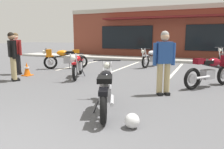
{
  "coord_description": "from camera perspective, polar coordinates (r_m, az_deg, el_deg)",
  "views": [
    {
      "loc": [
        2.48,
        -1.48,
        1.53
      ],
      "look_at": [
        0.25,
        3.69,
        0.55
      ],
      "focal_mm": 35.07,
      "sensor_mm": 36.0,
      "label": 1
    }
  ],
  "objects": [
    {
      "name": "motorcycle_black_cruiser",
      "position": [
        7.36,
        24.64,
        1.15
      ],
      "size": [
        1.51,
        1.77,
        0.98
      ],
      "color": "black",
      "rests_on": "ground_plane"
    },
    {
      "name": "motorcycle_silver_naked",
      "position": [
        11.37,
        10.5,
        4.34
      ],
      "size": [
        0.89,
        2.06,
        0.98
      ],
      "color": "black",
      "rests_on": "ground_plane"
    },
    {
      "name": "person_in_shorts_foreground",
      "position": [
        9.63,
        -23.68,
        5.62
      ],
      "size": [
        0.61,
        0.3,
        1.68
      ],
      "color": "black",
      "rests_on": "ground_plane"
    },
    {
      "name": "ground_plane",
      "position": [
        6.24,
        -0.81,
        -4.31
      ],
      "size": [
        80.0,
        80.0,
        0.0
      ],
      "primitive_type": "plane",
      "color": "#515154"
    },
    {
      "name": "painted_stall_lines",
      "position": [
        10.84,
        9.9,
        1.65
      ],
      "size": [
        7.71,
        4.8,
        0.01
      ],
      "color": "silver",
      "rests_on": "ground_plane"
    },
    {
      "name": "motorcycle_red_sportbike",
      "position": [
        8.37,
        -8.89,
        2.44
      ],
      "size": [
        1.12,
        1.99,
        0.98
      ],
      "color": "black",
      "rests_on": "ground_plane"
    },
    {
      "name": "sidewalk_kerb",
      "position": [
        14.34,
        13.3,
        3.79
      ],
      "size": [
        22.0,
        1.8,
        0.14
      ],
      "primitive_type": "cube",
      "color": "#A8A59E",
      "rests_on": "ground_plane"
    },
    {
      "name": "brick_storefront_building",
      "position": [
        18.42,
        15.88,
        10.38
      ],
      "size": [
        15.47,
        6.21,
        3.6
      ],
      "color": "brown",
      "rests_on": "ground_plane"
    },
    {
      "name": "helmet_on_pavement",
      "position": [
        3.79,
        5.26,
        -11.9
      ],
      "size": [
        0.26,
        0.26,
        0.26
      ],
      "color": "silver",
      "rests_on": "ground_plane"
    },
    {
      "name": "traffic_cone",
      "position": [
        9.25,
        -21.3,
        1.32
      ],
      "size": [
        0.34,
        0.34,
        0.53
      ],
      "color": "orange",
      "rests_on": "ground_plane"
    },
    {
      "name": "motorcycle_foreground_classic",
      "position": [
        4.53,
        -1.68,
        -3.76
      ],
      "size": [
        1.1,
        2.0,
        0.98
      ],
      "color": "black",
      "rests_on": "ground_plane"
    },
    {
      "name": "person_by_back_row",
      "position": [
        8.25,
        -24.51,
        4.98
      ],
      "size": [
        0.56,
        0.42,
        1.68
      ],
      "color": "black",
      "rests_on": "ground_plane"
    },
    {
      "name": "motorcycle_blue_standard",
      "position": [
        10.71,
        -12.55,
        4.29
      ],
      "size": [
        1.81,
        1.45,
        0.98
      ],
      "color": "black",
      "rests_on": "ground_plane"
    },
    {
      "name": "person_near_building",
      "position": [
        5.84,
        13.42,
        3.92
      ],
      "size": [
        0.57,
        0.41,
        1.68
      ],
      "color": "black",
      "rests_on": "ground_plane"
    }
  ]
}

